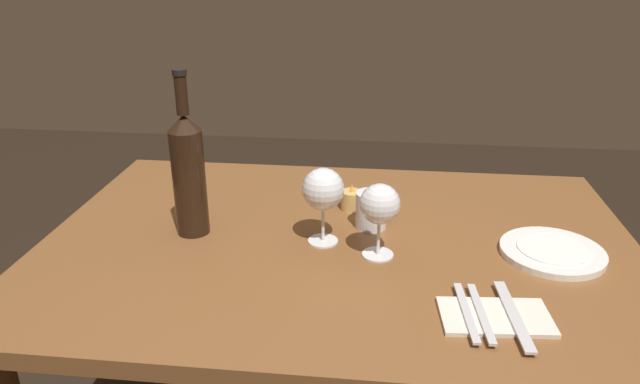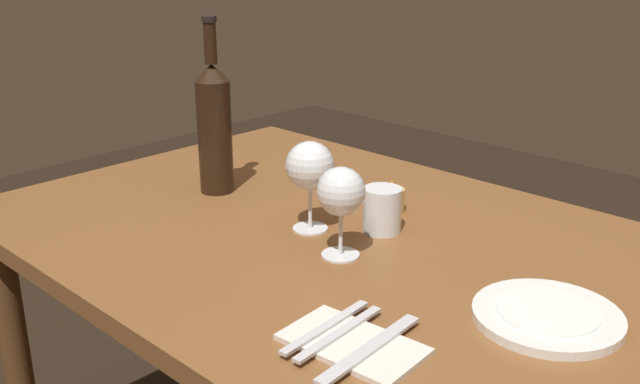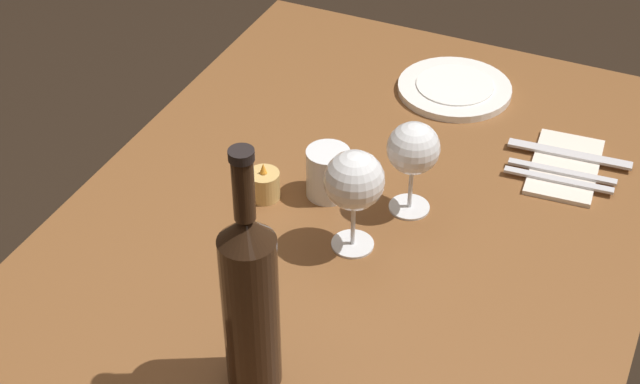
{
  "view_description": "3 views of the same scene",
  "coord_description": "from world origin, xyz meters",
  "px_view_note": "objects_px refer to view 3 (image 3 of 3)",
  "views": [
    {
      "loc": [
        0.09,
        -1.15,
        1.34
      ],
      "look_at": [
        -0.04,
        -0.04,
        0.87
      ],
      "focal_mm": 33.03,
      "sensor_mm": 36.0,
      "label": 1
    },
    {
      "loc": [
        0.86,
        -0.92,
        1.27
      ],
      "look_at": [
        0.0,
        -0.02,
        0.83
      ],
      "focal_mm": 41.15,
      "sensor_mm": 36.0,
      "label": 2
    },
    {
      "loc": [
        -1.07,
        -0.43,
        1.72
      ],
      "look_at": [
        -0.06,
        0.03,
        0.85
      ],
      "focal_mm": 54.5,
      "sensor_mm": 36.0,
      "label": 3
    }
  ],
  "objects_px": {
    "wine_bottle": "(249,297)",
    "fork_outer": "(558,180)",
    "table_knife": "(569,154)",
    "fork_inner": "(562,172)",
    "wine_glass_left": "(413,150)",
    "wine_glass_right": "(354,182)",
    "folded_napkin": "(565,167)",
    "votive_candle": "(264,186)",
    "water_tumbler": "(328,175)",
    "dinner_plate": "(455,88)"
  },
  "relations": [
    {
      "from": "wine_glass_left",
      "to": "wine_glass_right",
      "type": "distance_m",
      "value": 0.13
    },
    {
      "from": "wine_glass_right",
      "to": "dinner_plate",
      "type": "relative_size",
      "value": 0.8
    },
    {
      "from": "water_tumbler",
      "to": "dinner_plate",
      "type": "xyz_separation_m",
      "value": [
        0.38,
        -0.09,
        -0.03
      ]
    },
    {
      "from": "wine_glass_left",
      "to": "table_knife",
      "type": "xyz_separation_m",
      "value": [
        0.24,
        -0.2,
        -0.1
      ]
    },
    {
      "from": "votive_candle",
      "to": "wine_bottle",
      "type": "bearing_deg",
      "value": -155.29
    },
    {
      "from": "wine_bottle",
      "to": "folded_napkin",
      "type": "height_order",
      "value": "wine_bottle"
    },
    {
      "from": "wine_glass_left",
      "to": "dinner_plate",
      "type": "height_order",
      "value": "wine_glass_left"
    },
    {
      "from": "wine_bottle",
      "to": "fork_outer",
      "type": "distance_m",
      "value": 0.65
    },
    {
      "from": "water_tumbler",
      "to": "folded_napkin",
      "type": "height_order",
      "value": "water_tumbler"
    },
    {
      "from": "votive_candle",
      "to": "fork_inner",
      "type": "distance_m",
      "value": 0.5
    },
    {
      "from": "wine_glass_left",
      "to": "folded_napkin",
      "type": "height_order",
      "value": "wine_glass_left"
    },
    {
      "from": "folded_napkin",
      "to": "fork_outer",
      "type": "distance_m",
      "value": 0.05
    },
    {
      "from": "wine_bottle",
      "to": "votive_candle",
      "type": "xyz_separation_m",
      "value": [
        0.35,
        0.16,
        -0.12
      ]
    },
    {
      "from": "fork_outer",
      "to": "table_knife",
      "type": "bearing_deg",
      "value": 0.0
    },
    {
      "from": "dinner_plate",
      "to": "fork_inner",
      "type": "xyz_separation_m",
      "value": [
        -0.18,
        -0.25,
        0.0
      ]
    },
    {
      "from": "fork_inner",
      "to": "wine_glass_right",
      "type": "bearing_deg",
      "value": 140.4
    },
    {
      "from": "fork_inner",
      "to": "wine_bottle",
      "type": "bearing_deg",
      "value": 155.83
    },
    {
      "from": "table_knife",
      "to": "fork_inner",
      "type": "bearing_deg",
      "value": 180.0
    },
    {
      "from": "folded_napkin",
      "to": "table_knife",
      "type": "relative_size",
      "value": 0.94
    },
    {
      "from": "wine_bottle",
      "to": "table_knife",
      "type": "bearing_deg",
      "value": -22.35
    },
    {
      "from": "table_knife",
      "to": "wine_bottle",
      "type": "bearing_deg",
      "value": 157.65
    },
    {
      "from": "wine_bottle",
      "to": "fork_inner",
      "type": "distance_m",
      "value": 0.67
    },
    {
      "from": "votive_candle",
      "to": "fork_outer",
      "type": "distance_m",
      "value": 0.49
    },
    {
      "from": "water_tumbler",
      "to": "fork_inner",
      "type": "distance_m",
      "value": 0.39
    },
    {
      "from": "wine_bottle",
      "to": "fork_outer",
      "type": "height_order",
      "value": "wine_bottle"
    },
    {
      "from": "water_tumbler",
      "to": "votive_candle",
      "type": "xyz_separation_m",
      "value": [
        -0.05,
        0.09,
        -0.01
      ]
    },
    {
      "from": "wine_glass_right",
      "to": "fork_outer",
      "type": "distance_m",
      "value": 0.39
    },
    {
      "from": "folded_napkin",
      "to": "fork_inner",
      "type": "relative_size",
      "value": 1.1
    },
    {
      "from": "wine_glass_right",
      "to": "folded_napkin",
      "type": "bearing_deg",
      "value": -37.4
    },
    {
      "from": "wine_glass_right",
      "to": "table_knife",
      "type": "distance_m",
      "value": 0.45
    },
    {
      "from": "wine_glass_right",
      "to": "wine_bottle",
      "type": "height_order",
      "value": "wine_bottle"
    },
    {
      "from": "wine_glass_right",
      "to": "water_tumbler",
      "type": "height_order",
      "value": "wine_glass_right"
    },
    {
      "from": "wine_glass_left",
      "to": "table_knife",
      "type": "bearing_deg",
      "value": -40.47
    },
    {
      "from": "wine_glass_left",
      "to": "wine_bottle",
      "type": "distance_m",
      "value": 0.42
    },
    {
      "from": "wine_bottle",
      "to": "folded_napkin",
      "type": "distance_m",
      "value": 0.69
    },
    {
      "from": "dinner_plate",
      "to": "fork_outer",
      "type": "bearing_deg",
      "value": -129.73
    },
    {
      "from": "votive_candle",
      "to": "dinner_plate",
      "type": "distance_m",
      "value": 0.47
    },
    {
      "from": "wine_glass_right",
      "to": "fork_inner",
      "type": "xyz_separation_m",
      "value": [
        0.3,
        -0.25,
        -0.11
      ]
    },
    {
      "from": "folded_napkin",
      "to": "fork_outer",
      "type": "relative_size",
      "value": 1.1
    },
    {
      "from": "folded_napkin",
      "to": "wine_glass_left",
      "type": "bearing_deg",
      "value": 135.7
    },
    {
      "from": "votive_candle",
      "to": "folded_napkin",
      "type": "height_order",
      "value": "votive_candle"
    },
    {
      "from": "fork_outer",
      "to": "table_knife",
      "type": "distance_m",
      "value": 0.08
    },
    {
      "from": "dinner_plate",
      "to": "water_tumbler",
      "type": "bearing_deg",
      "value": 166.52
    },
    {
      "from": "wine_bottle",
      "to": "fork_outer",
      "type": "bearing_deg",
      "value": -25.1
    },
    {
      "from": "votive_candle",
      "to": "fork_outer",
      "type": "xyz_separation_m",
      "value": [
        0.23,
        -0.43,
        -0.01
      ]
    },
    {
      "from": "dinner_plate",
      "to": "votive_candle",
      "type": "bearing_deg",
      "value": 157.13
    },
    {
      "from": "votive_candle",
      "to": "water_tumbler",
      "type": "bearing_deg",
      "value": -61.04
    },
    {
      "from": "water_tumbler",
      "to": "fork_outer",
      "type": "relative_size",
      "value": 0.47
    },
    {
      "from": "wine_glass_left",
      "to": "table_knife",
      "type": "height_order",
      "value": "wine_glass_left"
    },
    {
      "from": "wine_bottle",
      "to": "folded_napkin",
      "type": "relative_size",
      "value": 1.86
    }
  ]
}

